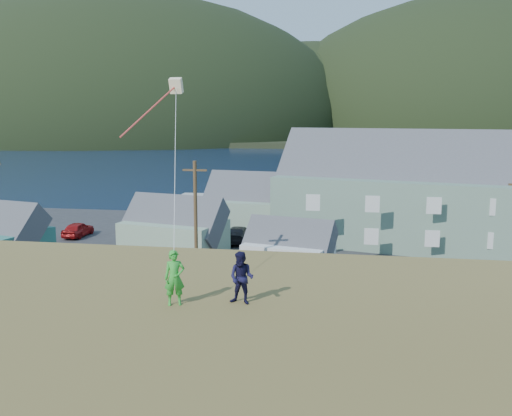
{
  "coord_description": "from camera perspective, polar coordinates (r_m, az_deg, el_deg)",
  "views": [
    {
      "loc": [
        5.3,
        -33.65,
        12.42
      ],
      "look_at": [
        1.66,
        -12.09,
        8.8
      ],
      "focal_mm": 40.0,
      "sensor_mm": 36.0,
      "label": 1
    }
  ],
  "objects": [
    {
      "name": "shed_palegreen_near",
      "position": [
        50.74,
        -8.19,
        -2.05
      ],
      "size": [
        9.83,
        7.27,
        6.42
      ],
      "rotation": [
        0.0,
        0.0,
        -0.22
      ],
      "color": "gray",
      "rests_on": "waterfront_lot"
    },
    {
      "name": "utility_poles",
      "position": [
        36.98,
        -4.02,
        -2.61
      ],
      "size": [
        34.44,
        0.24,
        9.53
      ],
      "color": "#47331E",
      "rests_on": "waterfront_lot"
    },
    {
      "name": "grass_strip",
      "position": [
        34.39,
        0.08,
        -11.68
      ],
      "size": [
        110.0,
        8.0,
        0.1
      ],
      "primitive_type": "cube",
      "color": "#4C3D19",
      "rests_on": "ground"
    },
    {
      "name": "far_hills",
      "position": [
        314.66,
        15.22,
        7.17
      ],
      "size": [
        760.0,
        265.0,
        143.0
      ],
      "color": "black",
      "rests_on": "ground"
    },
    {
      "name": "waterfront_lot",
      "position": [
        52.4,
        3.52,
        -4.26
      ],
      "size": [
        72.0,
        36.0,
        0.12
      ],
      "primitive_type": "cube",
      "color": "#28282B",
      "rests_on": "ground"
    },
    {
      "name": "ground",
      "position": [
        36.25,
        0.61,
        -10.64
      ],
      "size": [
        900.0,
        900.0,
        0.0
      ],
      "primitive_type": "plane",
      "color": "#0A1638",
      "rests_on": "ground"
    },
    {
      "name": "far_shore",
      "position": [
        363.86,
        8.82,
        7.49
      ],
      "size": [
        900.0,
        320.0,
        2.0
      ],
      "primitive_type": "cube",
      "color": "black",
      "rests_on": "ground"
    },
    {
      "name": "shed_palegreen_far",
      "position": [
        59.13,
        0.5,
        0.22
      ],
      "size": [
        12.52,
        8.36,
        7.84
      ],
      "rotation": [
        0.0,
        0.0,
        -0.16
      ],
      "color": "gray",
      "rests_on": "waterfront_lot"
    },
    {
      "name": "wharf",
      "position": [
        75.46,
        0.85,
        0.27
      ],
      "size": [
        26.0,
        14.0,
        0.9
      ],
      "primitive_type": "cube",
      "color": "gray",
      "rests_on": "ground"
    },
    {
      "name": "kite_rig",
      "position": [
        21.43,
        -8.4,
        11.5
      ],
      "size": [
        1.52,
        3.29,
        7.92
      ],
      "color": "#FFEDC2",
      "rests_on": "ground"
    },
    {
      "name": "kite_flyer_green",
      "position": [
        15.92,
        -8.15,
        -6.92
      ],
      "size": [
        0.66,
        0.54,
        1.54
      ],
      "primitive_type": "imported",
      "rotation": [
        0.0,
        0.0,
        0.36
      ],
      "color": "green",
      "rests_on": "hillside"
    },
    {
      "name": "lodge",
      "position": [
        55.5,
        21.76,
        1.14
      ],
      "size": [
        39.16,
        19.24,
        13.28
      ],
      "rotation": [
        0.0,
        0.0,
        -0.24
      ],
      "color": "slate",
      "rests_on": "waterfront_lot"
    },
    {
      "name": "parked_cars",
      "position": [
        57.54,
        -4.82,
        -2.21
      ],
      "size": [
        26.3,
        13.33,
        1.58
      ],
      "color": "maroon",
      "rests_on": "waterfront_lot"
    },
    {
      "name": "shed_white",
      "position": [
        44.05,
        3.3,
        -4.17
      ],
      "size": [
        7.65,
        5.94,
        5.4
      ],
      "rotation": [
        0.0,
        0.0,
        -0.23
      ],
      "color": "silver",
      "rests_on": "waterfront_lot"
    },
    {
      "name": "kite_flyer_navy",
      "position": [
        15.87,
        -1.45,
        -7.01
      ],
      "size": [
        0.81,
        0.68,
        1.48
      ],
      "primitive_type": "imported",
      "rotation": [
        0.0,
        0.0,
        -0.18
      ],
      "color": "black",
      "rests_on": "hillside"
    }
  ]
}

